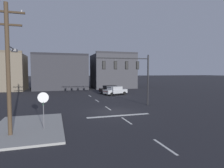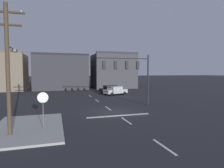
{
  "view_description": "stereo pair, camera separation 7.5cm",
  "coord_description": "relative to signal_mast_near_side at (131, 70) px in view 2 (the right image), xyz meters",
  "views": [
    {
      "loc": [
        -5.95,
        -19.16,
        4.27
      ],
      "look_at": [
        0.78,
        2.93,
        2.8
      ],
      "focal_mm": 30.06,
      "sensor_mm": 36.0,
      "label": 1
    },
    {
      "loc": [
        -5.88,
        -19.18,
        4.27
      ],
      "look_at": [
        0.78,
        2.93,
        2.8
      ],
      "focal_mm": 30.06,
      "sensor_mm": 36.0,
      "label": 2
    }
  ],
  "objects": [
    {
      "name": "sidewalk_near_corner",
      "position": [
        -11.06,
        -6.64,
        -4.51
      ],
      "size": [
        5.0,
        8.0,
        0.15
      ],
      "primitive_type": "cube",
      "color": "gray",
      "rests_on": "ground"
    },
    {
      "name": "utility_pole",
      "position": [
        -11.97,
        -8.11,
        0.18
      ],
      "size": [
        2.2,
        2.63,
        8.68
      ],
      "color": "#423323",
      "rests_on": "ground"
    },
    {
      "name": "ground_plane",
      "position": [
        -3.14,
        -2.64,
        -4.59
      ],
      "size": [
        400.0,
        400.0,
        0.0
      ],
      "primitive_type": "plane",
      "color": "#232328"
    },
    {
      "name": "car_lot_nearside",
      "position": [
        1.54,
        14.13,
        -3.73
      ],
      "size": [
        4.6,
        2.32,
        1.61
      ],
      "color": "black",
      "rests_on": "ground"
    },
    {
      "name": "car_lot_middle",
      "position": [
        1.63,
        11.33,
        -3.73
      ],
      "size": [
        4.74,
        3.06,
        1.61
      ],
      "color": "#9EA0A5",
      "rests_on": "ground"
    },
    {
      "name": "stop_bar_paint",
      "position": [
        -3.14,
        -4.64,
        -4.58
      ],
      "size": [
        6.4,
        0.5,
        0.01
      ],
      "primitive_type": "cube",
      "color": "silver",
      "rests_on": "ground"
    },
    {
      "name": "stop_sign",
      "position": [
        -9.92,
        -7.62,
        -2.44
      ],
      "size": [
        0.76,
        0.64,
        2.83
      ],
      "color": "#56565B",
      "rests_on": "ground"
    },
    {
      "name": "building_row",
      "position": [
        -6.71,
        28.08,
        -0.37
      ],
      "size": [
        36.06,
        13.12,
        9.37
      ],
      "color": "#665B4C",
      "rests_on": "ground"
    },
    {
      "name": "lane_centreline",
      "position": [
        -3.14,
        -0.64,
        -4.58
      ],
      "size": [
        0.16,
        26.4,
        0.01
      ],
      "color": "silver",
      "rests_on": "ground"
    },
    {
      "name": "signal_mast_near_side",
      "position": [
        0.0,
        0.0,
        0.0
      ],
      "size": [
        6.74,
        0.64,
        6.5
      ],
      "color": "black",
      "rests_on": "ground"
    }
  ]
}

